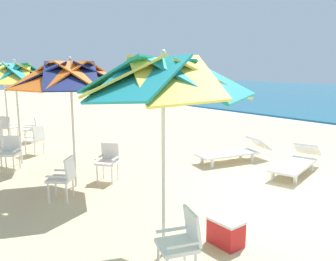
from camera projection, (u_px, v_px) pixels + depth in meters
ground_plane at (291, 204)px, 6.54m from camera, size 80.00×80.00×0.00m
beach_umbrella_0 at (163, 80)px, 4.36m from camera, size 2.30×2.30×2.77m
plastic_chair_0 at (182, 240)px, 4.16m from camera, size 0.56×0.58×0.87m
beach_umbrella_1 at (70, 76)px, 7.09m from camera, size 2.54×2.54×2.77m
plastic_chair_1 at (64, 176)px, 6.61m from camera, size 0.63×0.63×0.87m
plastic_chair_2 at (108, 159)px, 7.82m from camera, size 0.63×0.63×0.87m
beach_umbrella_2 at (15, 75)px, 8.89m from camera, size 2.07×2.07×2.76m
plastic_chair_3 at (10, 151)px, 8.60m from camera, size 0.63×0.63×0.87m
plastic_chair_5 at (36, 138)px, 10.15m from camera, size 0.61×0.60×0.87m
beach_umbrella_3 at (4, 73)px, 11.39m from camera, size 2.40×2.40×2.74m
plastic_chair_6 at (8, 126)px, 12.24m from camera, size 0.61×0.62×0.87m
plastic_chair_7 at (32, 128)px, 11.94m from camera, size 0.57×0.60×0.87m
sun_lounger_1 at (296, 162)px, 8.40m from camera, size 1.13×2.23×0.62m
sun_lounger_2 at (234, 152)px, 9.43m from camera, size 1.10×2.23×0.62m
cooler_box at (226, 231)px, 5.01m from camera, size 0.50×0.34×0.40m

